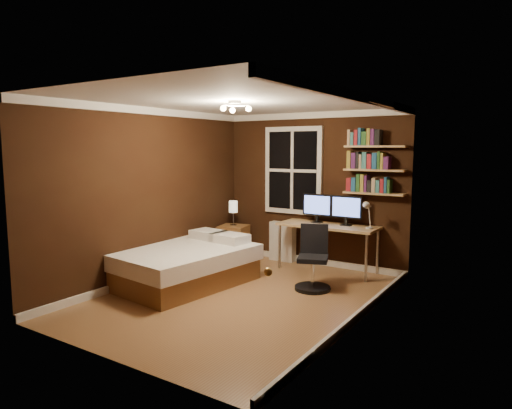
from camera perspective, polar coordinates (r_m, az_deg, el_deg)
The scene contains 24 objects.
floor at distance 6.06m, azimuth -1.97°, elevation -11.47°, with size 4.20×4.20×0.00m, color brown.
wall_back at distance 7.60m, azimuth 7.09°, elevation 1.91°, with size 3.20×0.04×2.50m, color black.
wall_left at distance 6.83m, azimuth -13.11°, elevation 1.20°, with size 0.04×4.20×2.50m, color black.
wall_right at distance 5.05m, azimuth 13.03°, elevation -0.83°, with size 0.04×4.20×2.50m, color black.
ceiling at distance 5.77m, azimuth -2.08°, elevation 12.76°, with size 3.20×4.20×0.02m, color white.
window at distance 7.70m, azimuth 4.66°, elevation 4.25°, with size 1.06×0.06×1.46m, color silver.
door at distance 3.70m, azimuth 4.49°, elevation -7.09°, with size 0.03×0.82×2.05m, color black, non-canonical shape.
door_knob at distance 3.48m, azimuth 1.52°, elevation -8.45°, with size 0.06×0.06×0.06m, color gold.
ceiling_fixture at distance 5.68m, azimuth -2.67°, elevation 11.83°, with size 0.44×0.44×0.18m, color beige, non-canonical shape.
bookshelf_lower at distance 7.08m, azimuth 14.55°, elevation 1.36°, with size 0.92×0.22×0.03m, color #A88451.
books_row_lower at distance 7.07m, azimuth 14.58°, elevation 2.41°, with size 0.66×0.16×0.23m, color maroon, non-canonical shape.
bookshelf_middle at distance 7.05m, azimuth 14.64°, elevation 4.19°, with size 0.92×0.22×0.03m, color #A88451.
books_row_middle at distance 7.05m, azimuth 14.67°, elevation 5.25°, with size 0.60×0.16×0.23m, color navy, non-canonical shape.
bookshelf_upper at distance 7.05m, azimuth 14.73°, elevation 7.03°, with size 0.92×0.22×0.03m, color #A88451.
books_row_upper at distance 7.05m, azimuth 14.76°, elevation 8.09°, with size 0.48×0.16×0.23m, color #265524, non-canonical shape.
bed at distance 6.62m, azimuth -8.85°, elevation -7.44°, with size 1.59×2.06×0.65m.
nightstand at distance 8.02m, azimuth -2.84°, elevation -4.70°, with size 0.46×0.46×0.58m, color brown.
bedside_lamp at distance 7.93m, azimuth -2.86°, elevation -1.11°, with size 0.15×0.15×0.43m, color #ECE3C4, non-canonical shape.
radiator at distance 7.85m, azimuth 3.34°, elevation -4.63°, with size 0.45×0.16×0.67m, color beige.
desk at distance 7.21m, azimuth 8.96°, elevation -2.97°, with size 1.56×0.58×0.74m.
monitor_left at distance 7.33m, azimuth 7.66°, elevation -0.49°, with size 0.49×0.12×0.46m, color black, non-canonical shape.
monitor_right at distance 7.14m, azimuth 11.23°, elevation -0.77°, with size 0.49×0.12×0.46m, color black, non-canonical shape.
desk_lamp at distance 6.86m, azimuth 13.79°, elevation -1.23°, with size 0.14×0.32×0.44m, color silver, non-canonical shape.
office_chair at distance 6.34m, azimuth 7.14°, elevation -7.63°, with size 0.51×0.51×0.88m.
Camera 1 is at (3.29, -4.71, 1.93)m, focal length 32.00 mm.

